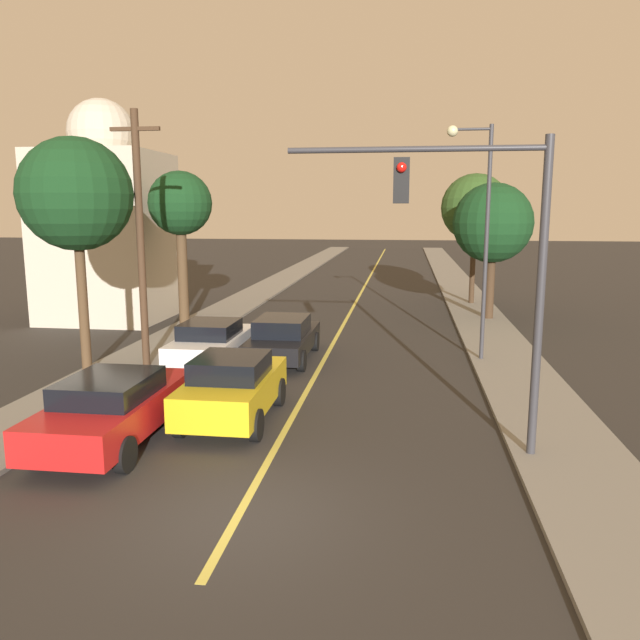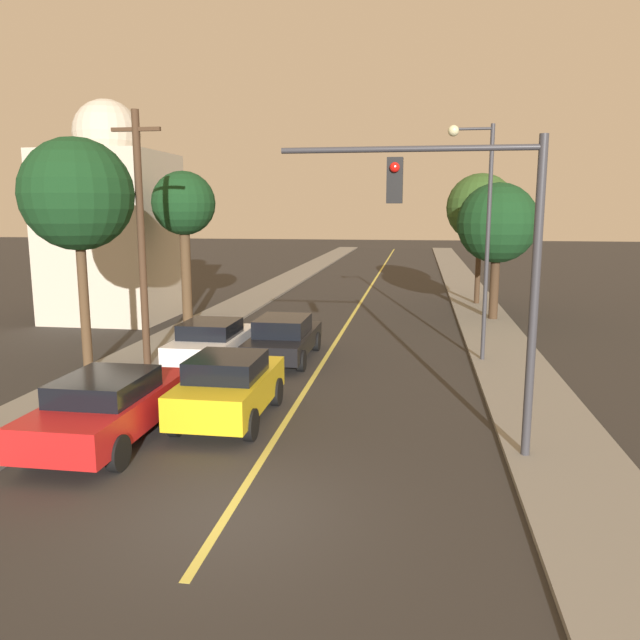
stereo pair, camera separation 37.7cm
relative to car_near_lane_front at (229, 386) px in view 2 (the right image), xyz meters
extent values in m
plane|color=#2D2B28|center=(1.41, -4.77, -0.87)|extent=(200.00, 200.00, 0.00)
cube|color=#2D2B28|center=(1.41, 31.23, -0.86)|extent=(10.07, 80.00, 0.01)
cube|color=#D1C14C|center=(1.41, 31.23, -0.85)|extent=(0.16, 76.00, 0.00)
cube|color=gray|center=(-4.88, 31.23, -0.81)|extent=(2.50, 80.00, 0.12)
cube|color=gray|center=(7.70, 31.23, -0.81)|extent=(2.50, 80.00, 0.12)
cube|color=gold|center=(0.00, 0.03, -0.10)|extent=(1.87, 4.22, 0.78)
cube|color=black|center=(0.00, -0.14, 0.54)|extent=(1.65, 1.90, 0.51)
cylinder|color=black|center=(-0.89, 1.34, -0.49)|extent=(0.22, 0.75, 0.75)
cylinder|color=black|center=(0.89, 1.34, -0.49)|extent=(0.22, 0.75, 0.75)
cylinder|color=black|center=(-0.89, -1.28, -0.49)|extent=(0.22, 0.75, 0.75)
cylinder|color=black|center=(0.89, -1.28, -0.49)|extent=(0.22, 0.75, 0.75)
cube|color=black|center=(0.00, 6.47, -0.22)|extent=(1.89, 4.91, 0.60)
cube|color=black|center=(0.00, 6.27, 0.37)|extent=(1.66, 2.21, 0.58)
cylinder|color=black|center=(-0.90, 7.99, -0.52)|extent=(0.22, 0.70, 0.70)
cylinder|color=black|center=(0.90, 7.99, -0.52)|extent=(0.22, 0.70, 0.70)
cylinder|color=black|center=(-0.90, 4.95, -0.52)|extent=(0.22, 0.70, 0.70)
cylinder|color=black|center=(0.90, 4.95, -0.52)|extent=(0.22, 0.70, 0.70)
cube|color=red|center=(-2.22, -1.77, -0.13)|extent=(1.96, 4.96, 0.73)
cube|color=black|center=(-2.22, -1.97, 0.47)|extent=(1.72, 2.23, 0.47)
cylinder|color=black|center=(-3.15, -0.23, -0.49)|extent=(0.22, 0.75, 0.75)
cylinder|color=black|center=(-1.29, -0.23, -0.49)|extent=(0.22, 0.75, 0.75)
cylinder|color=black|center=(-3.15, -3.31, -0.49)|extent=(0.22, 0.75, 0.75)
cylinder|color=black|center=(-1.29, -3.31, -0.49)|extent=(0.22, 0.75, 0.75)
cube|color=white|center=(-2.22, 5.35, -0.17)|extent=(1.93, 4.46, 0.68)
cube|color=black|center=(-2.22, 5.17, 0.41)|extent=(1.70, 2.01, 0.49)
cylinder|color=black|center=(-3.13, 6.73, -0.51)|extent=(0.22, 0.71, 0.71)
cylinder|color=black|center=(-1.30, 6.73, -0.51)|extent=(0.22, 0.71, 0.71)
cylinder|color=black|center=(-3.13, 3.97, -0.51)|extent=(0.22, 0.71, 0.71)
cylinder|color=black|center=(-1.30, 3.97, -0.51)|extent=(0.22, 0.71, 0.71)
cylinder|color=#333338|center=(6.85, -1.46, 2.49)|extent=(0.18, 0.18, 6.48)
cylinder|color=#333338|center=(4.28, -1.46, 5.48)|extent=(5.13, 0.12, 0.12)
cube|color=black|center=(4.02, -1.46, 4.87)|extent=(0.32, 0.28, 0.90)
sphere|color=red|center=(4.02, -1.64, 5.12)|extent=(0.20, 0.20, 0.20)
cylinder|color=#333338|center=(6.80, 7.06, 3.14)|extent=(0.14, 0.14, 7.76)
cylinder|color=#333338|center=(6.18, 7.06, 6.87)|extent=(1.24, 0.09, 0.09)
sphere|color=beige|center=(5.56, 7.06, 6.82)|extent=(0.36, 0.36, 0.36)
cylinder|color=#422D1E|center=(-4.23, 4.60, 3.30)|extent=(0.24, 0.24, 8.10)
cube|color=#422D1E|center=(-4.23, 4.60, 6.75)|extent=(1.60, 0.12, 0.12)
cylinder|color=#4C3823|center=(-5.85, 3.76, 1.41)|extent=(0.31, 0.31, 4.30)
sphere|color=#143819|center=(-5.85, 3.76, 4.76)|extent=(3.44, 3.44, 3.44)
cylinder|color=#4C3823|center=(-5.31, 11.19, 1.44)|extent=(0.43, 0.43, 4.38)
sphere|color=#143819|center=(-5.31, 11.19, 4.57)|extent=(2.68, 2.68, 2.68)
cylinder|color=#3D2B1C|center=(7.77, 20.32, 1.20)|extent=(0.28, 0.28, 3.89)
sphere|color=#2D4C1E|center=(7.77, 20.32, 4.41)|extent=(3.61, 3.61, 3.61)
cylinder|color=#3D2B1C|center=(8.08, 15.44, 0.84)|extent=(0.41, 0.41, 3.17)
sphere|color=#143819|center=(8.08, 15.44, 3.70)|extent=(3.66, 3.66, 3.66)
cube|color=#BCB29E|center=(-9.74, 13.45, 3.02)|extent=(5.23, 5.23, 7.78)
sphere|color=#BCB29E|center=(-9.74, 13.45, 7.74)|extent=(3.04, 3.04, 3.04)
camera|label=1|loc=(4.14, -14.37, 4.29)|focal=35.00mm
camera|label=2|loc=(4.52, -14.31, 4.29)|focal=35.00mm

